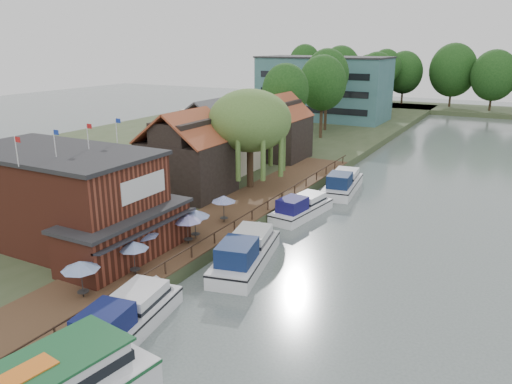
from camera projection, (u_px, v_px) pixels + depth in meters
The scene contains 27 objects.
ground at pixel (249, 294), 32.85m from camera, with size 260.00×260.00×0.00m, color #4F5C59.
land_bank at pixel (189, 148), 75.85m from camera, with size 50.00×140.00×1.00m, color #384728.
quay_deck at pixel (226, 215), 44.62m from camera, with size 6.00×50.00×0.10m, color #47301E.
quay_rail at pixel (255, 214), 43.68m from camera, with size 0.20×49.00×1.00m, color black, non-canonical shape.
pub at pixel (78, 200), 37.05m from camera, with size 20.00×11.00×7.30m, color maroon, non-canonical shape.
hotel_block at pixel (323, 88), 99.77m from camera, with size 25.40×12.40×12.30m, color #38666B, non-canonical shape.
cottage_a at pixel (187, 153), 49.96m from camera, with size 8.60×7.60×8.50m, color black, non-canonical shape.
cottage_b at pixel (216, 135), 59.75m from camera, with size 9.60×8.60×8.50m, color beige, non-canonical shape.
cottage_c at pixel (278, 127), 65.51m from camera, with size 7.60×7.60×8.50m, color black, non-canonical shape.
willow at pixel (250, 139), 51.85m from camera, with size 8.60×8.60×10.43m, color #476B2D, non-canonical shape.
umbrella_0 at pixel (82, 279), 29.90m from camera, with size 2.31×2.31×2.38m, color #1A4693, non-canonical shape.
umbrella_1 at pixel (134, 258), 32.86m from camera, with size 2.01×2.01×2.38m, color #1B4395, non-canonical shape.
umbrella_2 at pixel (142, 244), 35.12m from camera, with size 2.39×2.39×2.38m, color navy, non-canonical shape.
umbrella_3 at pixel (188, 229), 37.93m from camera, with size 2.33×2.33×2.38m, color navy, non-canonical shape.
umbrella_4 at pixel (195, 224), 38.95m from camera, with size 2.38×2.38×2.38m, color #1B3A94, non-canonical shape.
umbrella_5 at pixel (224, 209), 42.54m from camera, with size 2.10×2.10×2.38m, color navy, non-canonical shape.
cruiser_0 at pixel (125, 314), 28.17m from camera, with size 3.20×9.90×2.40m, color white, non-canonical shape.
cruiser_1 at pixel (245, 249), 36.79m from camera, with size 3.42×10.58×2.59m, color white, non-canonical shape.
cruiser_2 at pixel (302, 205), 47.29m from camera, with size 2.97×9.20×2.20m, color white, non-canonical shape.
cruiser_3 at pixel (343, 181), 55.06m from camera, with size 3.31×10.23×2.49m, color white, non-canonical shape.
swan at pixel (97, 366), 25.17m from camera, with size 0.44×0.44×0.44m, color white.
bank_tree_0 at pixel (285, 106), 72.13m from camera, with size 6.73×6.73×12.13m, color #143811, non-canonical shape.
bank_tree_1 at pixel (322, 97), 79.33m from camera, with size 7.59×7.59×13.12m, color #143811, non-canonical shape.
bank_tree_2 at pixel (326, 90), 86.34m from camera, with size 7.47×7.47×13.99m, color #143811, non-canonical shape.
bank_tree_3 at pixel (376, 84), 103.73m from camera, with size 7.67×7.67×13.11m, color #143811, non-canonical shape.
bank_tree_4 at pixel (370, 84), 112.43m from camera, with size 6.97×6.97×11.65m, color #143811, non-canonical shape.
bank_tree_5 at pixel (385, 78), 118.79m from camera, with size 7.10×7.10×13.48m, color #143811, non-canonical shape.
Camera 1 is at (14.42, -25.76, 15.92)m, focal length 35.00 mm.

